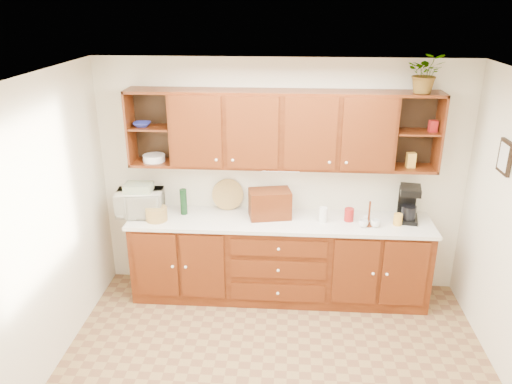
# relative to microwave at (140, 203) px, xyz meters

# --- Properties ---
(ceiling) EXTENTS (4.00, 4.00, 0.00)m
(ceiling) POSITION_rel_microwave_xyz_m (1.52, -1.46, 1.52)
(ceiling) COLOR white
(ceiling) RESTS_ON back_wall
(back_wall) EXTENTS (4.00, 0.00, 4.00)m
(back_wall) POSITION_rel_microwave_xyz_m (1.52, 0.29, 0.22)
(back_wall) COLOR #EEE5C8
(back_wall) RESTS_ON floor
(left_wall) EXTENTS (0.00, 3.50, 3.50)m
(left_wall) POSITION_rel_microwave_xyz_m (-0.48, -1.46, 0.22)
(left_wall) COLOR #EEE5C8
(left_wall) RESTS_ON floor
(base_cabinets) EXTENTS (3.20, 0.60, 0.90)m
(base_cabinets) POSITION_rel_microwave_xyz_m (1.52, -0.01, -0.63)
(base_cabinets) COLOR #3C1506
(base_cabinets) RESTS_ON floor
(countertop) EXTENTS (3.24, 0.64, 0.04)m
(countertop) POSITION_rel_microwave_xyz_m (1.52, -0.02, -0.16)
(countertop) COLOR white
(countertop) RESTS_ON base_cabinets
(upper_cabinets) EXTENTS (3.20, 0.33, 0.80)m
(upper_cabinets) POSITION_rel_microwave_xyz_m (1.53, 0.13, 0.82)
(upper_cabinets) COLOR #3C1506
(upper_cabinets) RESTS_ON back_wall
(undercabinet_light) EXTENTS (0.40, 0.05, 0.02)m
(undercabinet_light) POSITION_rel_microwave_xyz_m (1.52, 0.07, 0.39)
(undercabinet_light) COLOR white
(undercabinet_light) RESTS_ON upper_cabinets
(framed_picture) EXTENTS (0.03, 0.24, 0.30)m
(framed_picture) POSITION_rel_microwave_xyz_m (3.50, -0.56, 0.77)
(framed_picture) COLOR black
(framed_picture) RESTS_ON right_wall
(wicker_basket) EXTENTS (0.25, 0.25, 0.14)m
(wicker_basket) POSITION_rel_microwave_xyz_m (0.21, -0.13, -0.06)
(wicker_basket) COLOR #A98446
(wicker_basket) RESTS_ON countertop
(microwave) EXTENTS (0.53, 0.39, 0.27)m
(microwave) POSITION_rel_microwave_xyz_m (0.00, 0.00, 0.00)
(microwave) COLOR beige
(microwave) RESTS_ON countertop
(towel_stack) EXTENTS (0.30, 0.22, 0.09)m
(towel_stack) POSITION_rel_microwave_xyz_m (0.00, 0.00, 0.18)
(towel_stack) COLOR tan
(towel_stack) RESTS_ON microwave
(wine_bottle) EXTENTS (0.08, 0.08, 0.29)m
(wine_bottle) POSITION_rel_microwave_xyz_m (0.47, 0.06, 0.01)
(wine_bottle) COLOR black
(wine_bottle) RESTS_ON countertop
(woven_tray) EXTENTS (0.36, 0.15, 0.35)m
(woven_tray) POSITION_rel_microwave_xyz_m (0.93, 0.23, -0.13)
(woven_tray) COLOR #A98446
(woven_tray) RESTS_ON countertop
(bread_box) EXTENTS (0.48, 0.35, 0.31)m
(bread_box) POSITION_rel_microwave_xyz_m (1.41, 0.04, 0.02)
(bread_box) COLOR #3C1506
(bread_box) RESTS_ON countertop
(mug_tree) EXTENTS (0.25, 0.25, 0.27)m
(mug_tree) POSITION_rel_microwave_xyz_m (2.45, -0.10, -0.10)
(mug_tree) COLOR #3C1506
(mug_tree) RESTS_ON countertop
(canister_red) EXTENTS (0.13, 0.13, 0.14)m
(canister_red) POSITION_rel_microwave_xyz_m (2.25, -0.00, -0.07)
(canister_red) COLOR maroon
(canister_red) RESTS_ON countertop
(canister_white) EXTENTS (0.10, 0.10, 0.16)m
(canister_white) POSITION_rel_microwave_xyz_m (1.98, -0.05, -0.06)
(canister_white) COLOR white
(canister_white) RESTS_ON countertop
(canister_yellow) EXTENTS (0.09, 0.09, 0.12)m
(canister_yellow) POSITION_rel_microwave_xyz_m (2.75, -0.07, -0.08)
(canister_yellow) COLOR gold
(canister_yellow) RESTS_ON countertop
(coffee_maker) EXTENTS (0.25, 0.30, 0.38)m
(coffee_maker) POSITION_rel_microwave_xyz_m (2.88, 0.07, 0.05)
(coffee_maker) COLOR black
(coffee_maker) RESTS_ON countertop
(bowl_stack) EXTENTS (0.20, 0.20, 0.05)m
(bowl_stack) POSITION_rel_microwave_xyz_m (0.06, 0.11, 0.85)
(bowl_stack) COLOR navy
(bowl_stack) RESTS_ON upper_cabinets
(plate_stack) EXTENTS (0.24, 0.24, 0.07)m
(plate_stack) POSITION_rel_microwave_xyz_m (0.16, 0.12, 0.48)
(plate_stack) COLOR white
(plate_stack) RESTS_ON upper_cabinets
(pantry_box_yellow) EXTENTS (0.09, 0.08, 0.16)m
(pantry_box_yellow) POSITION_rel_microwave_xyz_m (2.86, 0.10, 0.52)
(pantry_box_yellow) COLOR gold
(pantry_box_yellow) RESTS_ON upper_cabinets
(pantry_box_red) EXTENTS (0.08, 0.08, 0.11)m
(pantry_box_red) POSITION_rel_microwave_xyz_m (3.03, 0.10, 0.88)
(pantry_box_red) COLOR maroon
(pantry_box_red) RESTS_ON upper_cabinets
(potted_plant) EXTENTS (0.40, 0.36, 0.39)m
(potted_plant) POSITION_rel_microwave_xyz_m (2.89, 0.07, 1.41)
(potted_plant) COLOR #999999
(potted_plant) RESTS_ON upper_cabinets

